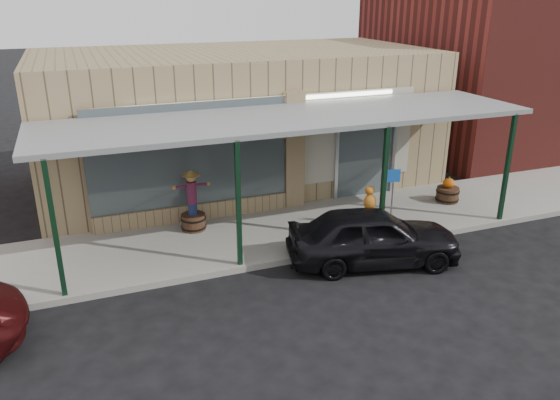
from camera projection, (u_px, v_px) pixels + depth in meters
name	position (u px, v px, depth m)	size (l,w,h in m)	color
ground	(357.00, 302.00, 11.04)	(120.00, 120.00, 0.00)	black
sidewalk	(290.00, 231.00, 14.16)	(40.00, 3.20, 0.15)	gray
storefront	(237.00, 118.00, 17.41)	(12.00, 6.25, 4.20)	#98815D
awning	(292.00, 120.00, 13.07)	(12.00, 3.00, 3.04)	gray
block_buildings_near	(284.00, 59.00, 18.39)	(61.00, 8.00, 8.00)	maroon
barrel_scarecrow	(193.00, 210.00, 13.87)	(0.96, 0.76, 1.60)	#513320
barrel_pumpkin	(448.00, 193.00, 15.84)	(0.81, 0.81, 0.76)	#513320
handicap_sign	(393.00, 191.00, 13.76)	(0.32, 0.10, 1.59)	gray
parked_sedan	(373.00, 236.00, 12.42)	(4.17, 2.45, 1.56)	black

